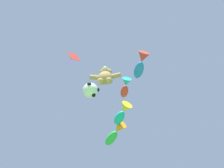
# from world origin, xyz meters

# --- Properties ---
(teddy_bear_kite) EXTENTS (1.95, 0.86, 1.98)m
(teddy_bear_kite) POSITION_xyz_m (-0.45, 3.17, 11.69)
(teddy_bear_kite) COLOR tan
(soccer_ball_kite) EXTENTS (0.89, 0.89, 0.82)m
(soccer_ball_kite) POSITION_xyz_m (-1.18, 3.28, 10.04)
(soccer_ball_kite) COLOR white
(fish_kite_cobalt) EXTENTS (1.20, 1.92, 0.76)m
(fish_kite_cobalt) POSITION_xyz_m (1.87, 2.86, 12.64)
(fish_kite_cobalt) COLOR blue
(fish_kite_crimson) EXTENTS (0.90, 1.55, 0.65)m
(fish_kite_crimson) POSITION_xyz_m (0.79, 4.44, 12.68)
(fish_kite_crimson) COLOR red
(fish_kite_teal) EXTENTS (1.59, 2.02, 0.83)m
(fish_kite_teal) POSITION_xyz_m (0.44, 6.52, 12.65)
(fish_kite_teal) COLOR #19ADB2
(fish_kite_emerald) EXTENTS (1.98, 2.36, 0.86)m
(fish_kite_emerald) POSITION_xyz_m (-0.23, 8.36, 12.71)
(fish_kite_emerald) COLOR green
(diamond_kite) EXTENTS (1.00, 0.84, 3.11)m
(diamond_kite) POSITION_xyz_m (-3.07, 2.72, 15.30)
(diamond_kite) COLOR red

